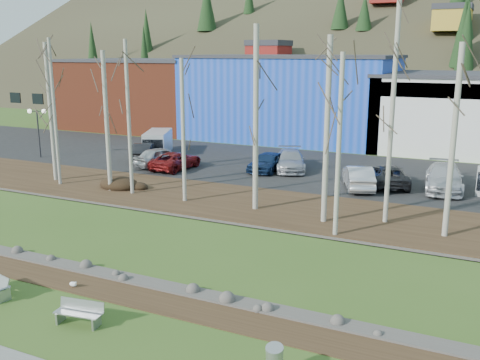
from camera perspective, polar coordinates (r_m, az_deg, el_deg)
The scene contains 33 objects.
ground at distance 19.68m, azimuth -18.29°, elevation -13.21°, with size 200.00×200.00×0.00m, color #3A5A1E.
dirt_strip at distance 21.06m, azimuth -14.32°, elevation -11.05°, with size 80.00×1.80×0.03m, color #382616.
near_bank_rocks at distance 21.77m, azimuth -12.63°, elevation -10.15°, with size 80.00×0.80×0.50m, color #47423D, non-canonical shape.
river at distance 24.87m, azimuth -6.82°, elevation -6.86°, with size 80.00×8.00×0.90m, color black, non-canonical shape.
far_bank_rocks at distance 28.22m, azimuth -2.40°, elevation -4.27°, with size 80.00×0.80×0.46m, color #47423D, non-canonical shape.
far_bank at distance 30.94m, azimuth 0.35°, elevation -2.50°, with size 80.00×7.00×0.15m, color #382616.
parking_lot at distance 40.42m, azimuth 6.65°, elevation 1.23°, with size 80.00×14.00×0.14m, color black.
building_brick at distance 63.29m, azimuth -10.17°, elevation 9.06°, with size 16.32×12.24×7.80m.
building_blue at distance 54.88m, azimuth 5.54°, elevation 8.82°, with size 20.40×12.24×8.30m.
bench_intact at distance 18.56m, azimuth -16.76°, elevation -13.40°, with size 1.65×0.71×0.80m.
seagull at distance 21.32m, azimuth -17.36°, elevation -10.54°, with size 0.38×0.18×0.27m.
dirt_mound at distance 35.02m, azimuth -12.78°, elevation -0.36°, with size 2.70×1.90×0.53m, color black.
birch_0 at distance 37.66m, azimuth -19.55°, elevation 6.77°, with size 0.27×0.27×9.07m.
birch_1 at distance 36.34m, azimuth -19.17°, elevation 6.78°, with size 0.20×0.20×9.32m.
birch_2 at distance 33.78m, azimuth -14.03°, elevation 6.01°, with size 0.27×0.27×8.56m.
birch_3 at distance 32.68m, azimuth -11.78°, elevation 6.44°, with size 0.22×0.22×9.19m.
birch_4 at distance 28.67m, azimuth 1.70°, elevation 6.44°, with size 0.29×0.29×9.87m.
birch_5 at distance 30.57m, azimuth -6.08°, elevation 5.18°, with size 0.22×0.22×8.14m.
birch_6 at distance 24.93m, azimuth 10.50°, elevation 3.52°, with size 0.22×0.22×8.47m.
birch_7 at distance 26.80m, azimuth 9.25°, elevation 5.12°, with size 0.28×0.28×9.27m.
birch_8 at distance 26.15m, azimuth 21.78°, elevation 3.70°, with size 0.26×0.26×8.89m.
birch_9 at distance 27.24m, azimuth 15.98°, elevation 7.83°, with size 0.24×0.24×12.02m.
street_lamp at distance 46.68m, azimuth -20.80°, elevation 6.06°, with size 1.41×0.83×3.96m.
car_0 at distance 40.92m, azimuth -8.44°, elevation 2.48°, with size 1.74×4.31×1.47m, color #B8B9BA.
car_1 at distance 43.39m, azimuth -10.13°, elevation 3.00°, with size 1.49×4.27×1.41m, color black.
car_2 at distance 39.78m, azimuth -6.86°, elevation 2.07°, with size 2.12×4.61×1.28m, color maroon.
car_3 at distance 39.38m, azimuth 5.39°, elevation 2.12°, with size 2.03×5.00×1.45m, color #A7A9B0.
car_4 at distance 38.92m, azimuth 2.80°, elevation 1.96°, with size 1.60×3.99×1.36m, color navy.
car_5 at distance 34.68m, azimuth 12.52°, elevation 0.31°, with size 1.57×4.49×1.48m, color silver.
car_6 at distance 35.94m, azimuth 15.54°, elevation 0.49°, with size 2.25×4.87×1.35m, color #28282A.
car_7 at distance 35.84m, azimuth 20.93°, elevation 0.23°, with size 2.21×5.42×1.57m, color silver.
car_8 at distance 38.82m, azimuth 3.19°, elevation 1.92°, with size 1.60×3.99×1.36m, color navy.
van_grey at distance 46.07m, azimuth -8.80°, elevation 3.97°, with size 3.34×4.68×1.89m.
Camera 1 is at (12.54, -12.46, 8.63)m, focal length 40.00 mm.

